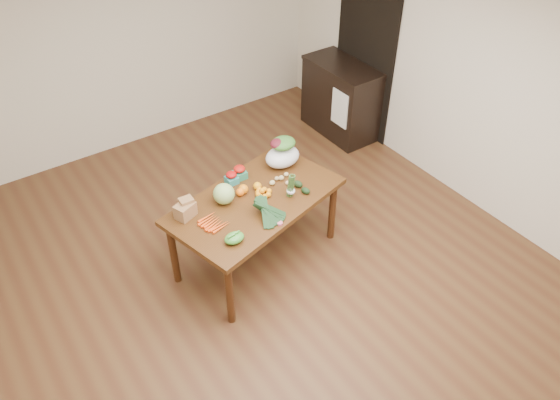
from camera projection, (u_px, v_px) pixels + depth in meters
floor at (271, 279)px, 5.21m from camera, size 6.00×6.00×0.00m
room_walls at (269, 164)px, 4.36m from camera, size 5.02×6.02×2.70m
dining_table at (256, 229)px, 5.20m from camera, size 1.77×1.25×0.75m
doorway_dark at (365, 54)px, 6.65m from camera, size 0.02×1.00×2.10m
cabinet at (340, 99)px, 6.96m from camera, size 0.52×1.02×0.94m
dish_towel at (340, 109)px, 6.61m from camera, size 0.02×0.28×0.45m
paper_bag at (185, 209)px, 4.72m from camera, size 0.27×0.24×0.16m
cabbage at (224, 194)px, 4.87m from camera, size 0.19×0.19×0.19m
strawberry_basket_a at (232, 179)px, 5.12m from camera, size 0.13×0.13×0.10m
strawberry_basket_b at (240, 173)px, 5.18m from camera, size 0.14×0.14×0.11m
orange_a at (240, 192)px, 4.98m from camera, size 0.08×0.08×0.08m
orange_b at (243, 189)px, 5.00m from camera, size 0.09×0.09×0.09m
orange_c at (257, 186)px, 5.05m from camera, size 0.08×0.08×0.08m
mandarin_cluster at (262, 192)px, 4.98m from camera, size 0.22×0.22×0.08m
carrots at (213, 223)px, 4.69m from camera, size 0.27×0.29×0.03m
snap_pea_bag at (234, 238)px, 4.51m from camera, size 0.17×0.13×0.08m
kale_bunch at (271, 212)px, 4.70m from camera, size 0.41×0.47×0.16m
asparagus_bundle at (291, 186)px, 4.91m from camera, size 0.11×0.13×0.26m
potato_a at (272, 183)px, 5.11m from camera, size 0.06×0.05×0.05m
potato_b at (288, 183)px, 5.11m from camera, size 0.05×0.05×0.04m
potato_c at (281, 178)px, 5.17m from camera, size 0.06×0.05×0.05m
potato_d at (277, 178)px, 5.17m from camera, size 0.05×0.04×0.04m
potato_e at (286, 174)px, 5.22m from camera, size 0.05×0.04×0.04m
avocado_a at (306, 191)px, 5.01m from camera, size 0.08×0.10×0.06m
avocado_b at (298, 184)px, 5.08m from camera, size 0.09×0.11×0.06m
salad_bag at (282, 153)px, 5.28m from camera, size 0.41×0.35×0.28m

